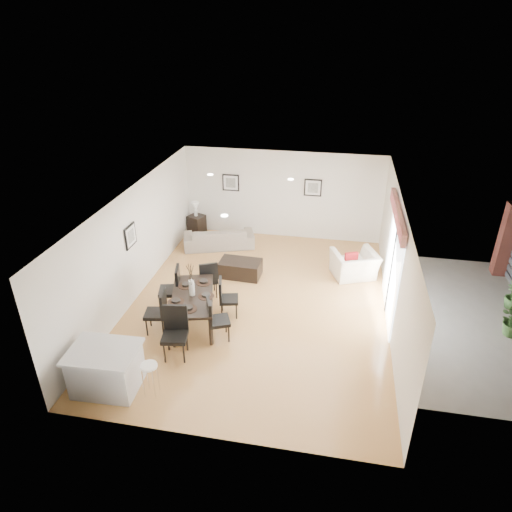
% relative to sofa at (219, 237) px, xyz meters
% --- Properties ---
extents(ground, '(8.00, 8.00, 0.00)m').
position_rel_sofa_xyz_m(ground, '(1.73, -2.87, -0.30)').
color(ground, tan).
rests_on(ground, ground).
extents(wall_back, '(6.00, 0.04, 2.70)m').
position_rel_sofa_xyz_m(wall_back, '(1.73, 1.13, 1.05)').
color(wall_back, white).
rests_on(wall_back, ground).
extents(wall_front, '(6.00, 0.04, 2.70)m').
position_rel_sofa_xyz_m(wall_front, '(1.73, -6.87, 1.05)').
color(wall_front, white).
rests_on(wall_front, ground).
extents(wall_left, '(0.04, 8.00, 2.70)m').
position_rel_sofa_xyz_m(wall_left, '(-1.27, -2.87, 1.05)').
color(wall_left, white).
rests_on(wall_left, ground).
extents(wall_right, '(0.04, 8.00, 2.70)m').
position_rel_sofa_xyz_m(wall_right, '(4.73, -2.87, 1.05)').
color(wall_right, white).
rests_on(wall_right, ground).
extents(ceiling, '(6.00, 8.00, 0.02)m').
position_rel_sofa_xyz_m(ceiling, '(1.73, -2.87, 2.40)').
color(ceiling, white).
rests_on(ceiling, wall_back).
extents(sofa, '(2.21, 1.42, 0.60)m').
position_rel_sofa_xyz_m(sofa, '(0.00, 0.00, 0.00)').
color(sofa, gray).
rests_on(sofa, ground).
extents(armchair, '(1.37, 1.29, 0.71)m').
position_rel_sofa_xyz_m(armchair, '(3.96, -1.08, 0.05)').
color(armchair, white).
rests_on(armchair, ground).
extents(dining_table, '(1.32, 1.94, 0.74)m').
position_rel_sofa_xyz_m(dining_table, '(0.44, -3.85, 0.36)').
color(dining_table, black).
rests_on(dining_table, ground).
extents(dining_chair_wnear, '(0.52, 0.52, 0.99)m').
position_rel_sofa_xyz_m(dining_chair_wnear, '(-0.18, -4.28, 0.25)').
color(dining_chair_wnear, black).
rests_on(dining_chair_wnear, ground).
extents(dining_chair_wfar, '(0.59, 0.59, 1.08)m').
position_rel_sofa_xyz_m(dining_chair_wfar, '(-0.18, -3.39, 0.30)').
color(dining_chair_wfar, black).
rests_on(dining_chair_wfar, ground).
extents(dining_chair_enear, '(0.58, 0.58, 0.99)m').
position_rel_sofa_xyz_m(dining_chair_enear, '(1.07, -4.33, 0.25)').
color(dining_chair_enear, black).
rests_on(dining_chair_enear, ground).
extents(dining_chair_efar, '(0.51, 0.51, 0.94)m').
position_rel_sofa_xyz_m(dining_chair_efar, '(1.07, -3.43, 0.22)').
color(dining_chair_efar, black).
rests_on(dining_chair_efar, ground).
extents(dining_chair_head, '(0.56, 0.56, 1.10)m').
position_rel_sofa_xyz_m(dining_chair_head, '(0.42, -4.94, 0.31)').
color(dining_chair_head, black).
rests_on(dining_chair_head, ground).
extents(dining_chair_foot, '(0.59, 0.59, 0.98)m').
position_rel_sofa_xyz_m(dining_chair_foot, '(0.48, -2.75, 0.25)').
color(dining_chair_foot, black).
rests_on(dining_chair_foot, ground).
extents(vase, '(0.92, 1.44, 0.76)m').
position_rel_sofa_xyz_m(vase, '(0.44, -3.85, 0.72)').
color(vase, white).
rests_on(vase, dining_table).
extents(coffee_table, '(1.11, 0.70, 0.43)m').
position_rel_sofa_xyz_m(coffee_table, '(1.01, -1.59, -0.09)').
color(coffee_table, black).
rests_on(coffee_table, ground).
extents(side_table, '(0.58, 0.58, 0.60)m').
position_rel_sofa_xyz_m(side_table, '(-0.94, 0.81, -0.00)').
color(side_table, black).
rests_on(side_table, ground).
extents(table_lamp, '(0.24, 0.24, 0.45)m').
position_rel_sofa_xyz_m(table_lamp, '(-0.94, 0.81, 0.59)').
color(table_lamp, white).
rests_on(table_lamp, side_table).
extents(cushion, '(0.35, 0.23, 0.34)m').
position_rel_sofa_xyz_m(cushion, '(3.86, -1.18, 0.27)').
color(cushion, maroon).
rests_on(cushion, armchair).
extents(kitchen_island, '(1.26, 0.99, 0.86)m').
position_rel_sofa_xyz_m(kitchen_island, '(-0.50, -6.10, 0.13)').
color(kitchen_island, '#BABABD').
rests_on(kitchen_island, ground).
extents(bar_stool, '(0.30, 0.30, 0.67)m').
position_rel_sofa_xyz_m(bar_stool, '(0.35, -6.10, 0.27)').
color(bar_stool, white).
rests_on(bar_stool, ground).
extents(framed_print_back_left, '(0.52, 0.04, 0.52)m').
position_rel_sofa_xyz_m(framed_print_back_left, '(0.13, 1.10, 1.35)').
color(framed_print_back_left, black).
rests_on(framed_print_back_left, wall_back).
extents(framed_print_back_right, '(0.52, 0.04, 0.52)m').
position_rel_sofa_xyz_m(framed_print_back_right, '(2.63, 1.10, 1.35)').
color(framed_print_back_right, black).
rests_on(framed_print_back_right, wall_back).
extents(framed_print_left_wall, '(0.04, 0.52, 0.52)m').
position_rel_sofa_xyz_m(framed_print_left_wall, '(-1.24, -3.07, 1.35)').
color(framed_print_left_wall, black).
rests_on(framed_print_left_wall, wall_left).
extents(sliding_door, '(0.12, 2.70, 2.57)m').
position_rel_sofa_xyz_m(sliding_door, '(4.69, -2.57, 1.36)').
color(sliding_door, white).
rests_on(sliding_door, wall_right).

